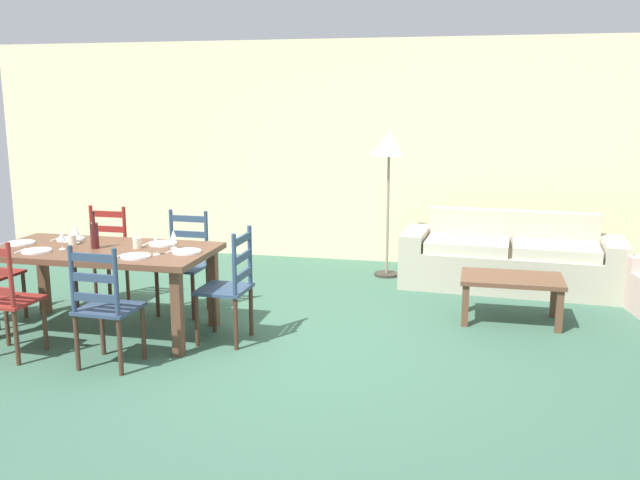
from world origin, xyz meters
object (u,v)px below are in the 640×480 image
(couch, at_px, (510,260))
(dining_chair_head_east, at_px, (230,286))
(coffee_cup_primary, at_px, (137,243))
(standing_lamp, at_px, (389,153))
(dining_chair_far_left, at_px, (104,256))
(wine_glass_near_left, at_px, (62,237))
(wine_glass_far_right, at_px, (174,236))
(wine_bottle, at_px, (95,235))
(dining_table, at_px, (102,258))
(wine_glass_far_left, at_px, (75,231))
(dining_chair_near_right, at_px, (105,307))
(wine_glass_near_right, at_px, (156,241))
(coffee_cup_secondary, at_px, (72,240))
(coffee_table, at_px, (512,284))
(dining_chair_near_left, at_px, (4,299))
(dining_chair_far_right, at_px, (185,263))

(couch, bearing_deg, dining_chair_head_east, -135.92)
(coffee_cup_primary, distance_m, standing_lamp, 3.10)
(dining_chair_far_left, bearing_deg, wine_glass_near_left, -80.05)
(wine_glass_near_left, bearing_deg, wine_glass_far_right, 15.32)
(wine_bottle, relative_size, coffee_cup_primary, 3.51)
(dining_table, distance_m, wine_glass_far_left, 0.40)
(wine_glass_far_left, distance_m, couch, 4.42)
(dining_chair_near_right, bearing_deg, dining_table, 120.51)
(wine_glass_near_right, height_order, wine_glass_far_right, same)
(wine_glass_far_right, height_order, coffee_cup_secondary, wine_glass_far_right)
(wine_bottle, bearing_deg, coffee_table, 17.46)
(standing_lamp, bearing_deg, wine_glass_near_left, -132.96)
(coffee_cup_secondary, bearing_deg, coffee_table, 15.27)
(dining_chair_near_left, bearing_deg, couch, 37.52)
(wine_glass_near_right, distance_m, coffee_cup_secondary, 0.90)
(dining_chair_far_right, xyz_separation_m, wine_glass_near_right, (0.14, -0.84, 0.38))
(dining_chair_near_left, height_order, dining_chair_head_east, same)
(dining_chair_near_right, relative_size, coffee_table, 1.07)
(dining_chair_near_right, bearing_deg, wine_glass_near_left, 139.95)
(wine_bottle, bearing_deg, dining_chair_far_left, 116.66)
(wine_bottle, bearing_deg, coffee_cup_primary, 12.49)
(coffee_cup_primary, bearing_deg, couch, 35.05)
(coffee_cup_secondary, relative_size, standing_lamp, 0.05)
(coffee_cup_primary, height_order, coffee_cup_secondary, same)
(dining_table, relative_size, coffee_cup_primary, 21.11)
(wine_bottle, height_order, standing_lamp, standing_lamp)
(dining_chair_near_right, relative_size, coffee_cup_primary, 10.67)
(wine_glass_far_right, distance_m, coffee_cup_secondary, 0.92)
(wine_glass_near_left, bearing_deg, standing_lamp, 47.04)
(dining_chair_near_left, bearing_deg, dining_chair_far_right, 58.55)
(wine_glass_near_right, bearing_deg, dining_chair_near_left, -149.80)
(dining_chair_near_left, relative_size, coffee_cup_secondary, 10.67)
(wine_glass_near_right, bearing_deg, couch, 39.77)
(wine_bottle, relative_size, couch, 0.14)
(wine_glass_near_left, relative_size, coffee_cup_primary, 1.79)
(couch, xyz_separation_m, coffee_table, (-0.04, -1.22, 0.06))
(wine_glass_near_left, height_order, coffee_cup_primary, wine_glass_near_left)
(dining_chair_far_right, distance_m, standing_lamp, 2.63)
(wine_bottle, relative_size, wine_glass_far_left, 1.96)
(dining_table, height_order, dining_chair_near_right, dining_chair_near_right)
(wine_glass_near_left, xyz_separation_m, couch, (3.78, 2.42, -0.57))
(dining_table, relative_size, coffee_cup_secondary, 21.11)
(dining_chair_head_east, relative_size, wine_glass_near_left, 5.96)
(dining_chair_far_left, distance_m, coffee_cup_primary, 1.09)
(wine_bottle, bearing_deg, couch, 33.19)
(wine_bottle, height_order, wine_glass_far_right, wine_bottle)
(dining_chair_head_east, bearing_deg, wine_glass_far_left, 175.51)
(wine_bottle, bearing_deg, dining_chair_near_left, -119.15)
(dining_table, relative_size, wine_bottle, 6.01)
(dining_chair_far_left, relative_size, wine_glass_near_right, 5.96)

